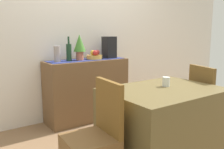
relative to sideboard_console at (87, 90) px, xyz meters
name	(u,v)px	position (x,y,z in m)	size (l,w,h in m)	color
ground_plane	(132,140)	(0.10, -0.92, -0.45)	(6.40, 6.40, 0.02)	#836345
room_wall_rear	(83,27)	(0.10, 0.26, 0.91)	(6.40, 0.06, 2.70)	silver
sideboard_console	(87,90)	(0.00, 0.00, 0.00)	(1.20, 0.42, 0.88)	brown
table_runner	(86,60)	(0.00, 0.00, 0.44)	(1.13, 0.32, 0.01)	navy
fruit_bowl	(94,57)	(0.13, 0.00, 0.48)	(0.23, 0.23, 0.06)	gold
apple_right	(97,52)	(0.18, 0.00, 0.54)	(0.07, 0.07, 0.07)	#AE3630
apple_upper	(93,53)	(0.11, 0.01, 0.54)	(0.07, 0.07, 0.07)	gold
apple_center	(95,53)	(0.11, -0.06, 0.54)	(0.07, 0.07, 0.07)	red
apple_left	(94,52)	(0.16, 0.07, 0.54)	(0.07, 0.07, 0.07)	red
wine_bottle	(69,52)	(-0.27, 0.00, 0.57)	(0.07, 0.07, 0.34)	#193620
coffee_maker	(109,47)	(0.39, 0.00, 0.60)	(0.16, 0.18, 0.33)	black
ceramic_vase	(57,54)	(-0.44, 0.00, 0.55)	(0.09, 0.09, 0.22)	gray
potted_plant	(80,45)	(-0.10, 0.00, 0.66)	(0.17, 0.17, 0.36)	#BC6749
dining_table	(162,125)	(0.04, -1.46, -0.07)	(1.11, 0.82, 0.74)	brown
coffee_cup	(166,82)	(0.14, -1.40, 0.35)	(0.08, 0.08, 0.10)	silver
chair_by_corner	(210,118)	(0.86, -1.45, -0.17)	(0.49, 0.49, 0.90)	brown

